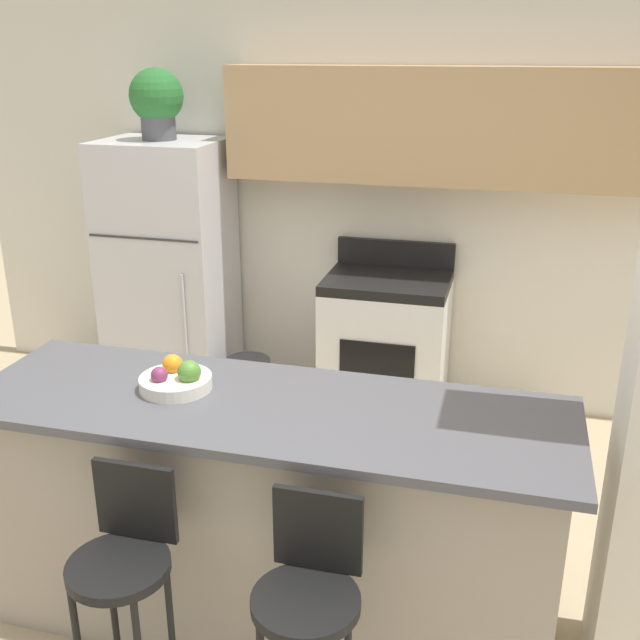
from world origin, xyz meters
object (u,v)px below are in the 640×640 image
potted_plant_on_fridge (157,101)px  fruit_bowl (176,379)px  refrigerator (169,273)px  trash_bin (248,388)px  bar_stool_left (125,566)px  stove_range (386,347)px  bar_stool_right (309,600)px

potted_plant_on_fridge → fruit_bowl: size_ratio=1.52×
refrigerator → trash_bin: bearing=-19.2°
bar_stool_left → refrigerator: bearing=112.1°
fruit_bowl → bar_stool_left: bearing=-84.5°
refrigerator → bar_stool_left: 2.62m
refrigerator → potted_plant_on_fridge: size_ratio=4.01×
stove_range → trash_bin: bearing=-164.2°
refrigerator → stove_range: refrigerator is taller
trash_bin → potted_plant_on_fridge: bearing=160.8°
bar_stool_left → fruit_bowl: (-0.05, 0.57, 0.41)m
refrigerator → bar_stool_right: 2.92m
stove_range → bar_stool_right: 2.46m
refrigerator → fruit_bowl: (0.93, -1.85, 0.19)m
bar_stool_left → fruit_bowl: size_ratio=3.40×
fruit_bowl → trash_bin: bearing=101.6°
potted_plant_on_fridge → trash_bin: 1.82m
bar_stool_left → stove_range: bearing=80.0°
potted_plant_on_fridge → stove_range: bearing=1.1°
bar_stool_left → bar_stool_right: 0.63m
stove_range → potted_plant_on_fridge: 2.02m
bar_stool_right → bar_stool_left: bearing=180.0°
refrigerator → trash_bin: 0.90m
bar_stool_right → potted_plant_on_fridge: (-1.61, 2.42, 1.29)m
bar_stool_left → bar_stool_right: same height
bar_stool_right → stove_range: bearing=94.5°
stove_range → fruit_bowl: (-0.49, -1.88, 0.56)m
stove_range → trash_bin: size_ratio=2.82×
potted_plant_on_fridge → fruit_bowl: potted_plant_on_fridge is taller
bar_stool_left → trash_bin: (-0.39, 2.22, -0.42)m
fruit_bowl → potted_plant_on_fridge: bearing=116.7°
stove_range → fruit_bowl: fruit_bowl is taller
stove_range → potted_plant_on_fridge: potted_plant_on_fridge is taller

